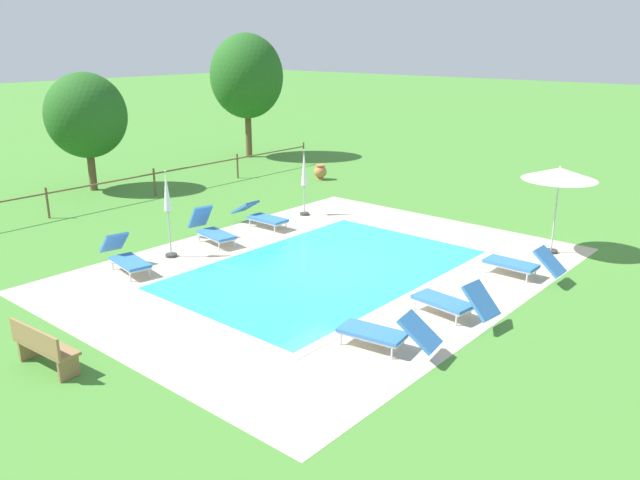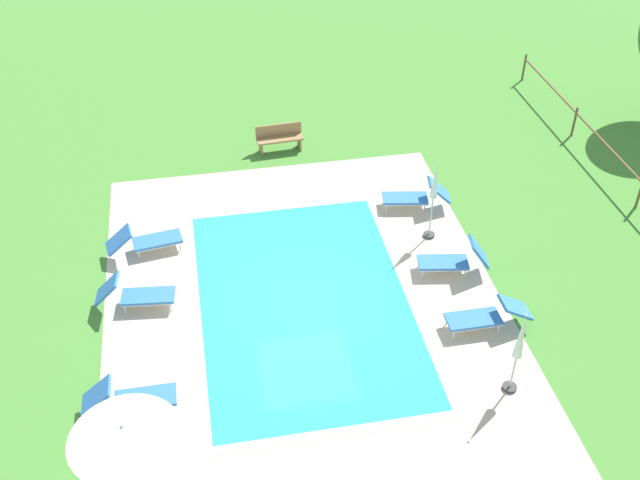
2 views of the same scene
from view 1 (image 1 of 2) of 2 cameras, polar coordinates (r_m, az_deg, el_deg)
name	(u,v)px [view 1 (image 1 of 2)]	position (r m, az deg, el deg)	size (l,w,h in m)	color
ground_plane	(325,269)	(16.67, 0.47, -2.60)	(160.00, 160.00, 0.00)	#478433
pool_deck_paving	(325,269)	(16.66, 0.47, -2.59)	(12.67, 9.79, 0.01)	beige
swimming_pool_water	(325,269)	(16.66, 0.47, -2.58)	(7.99, 5.12, 0.01)	#2DB7C6
pool_coping_rim	(325,269)	(16.66, 0.47, -2.57)	(8.47, 5.60, 0.01)	beige
sun_lounger_north_near_steps	(125,257)	(17.18, -16.99, -1.42)	(0.93, 2.02, 0.91)	#3370BC
sun_lounger_north_mid	(522,263)	(16.73, 17.59, -2.00)	(0.61, 1.97, 0.88)	#3370BC
sun_lounger_north_far	(212,229)	(18.97, -9.66, 0.94)	(0.89, 1.89, 1.02)	#3370BC
sun_lounger_north_end	(453,302)	(13.95, 11.82, -5.41)	(0.80, 1.97, 0.94)	#3370BC
sun_lounger_south_near_corner	(261,216)	(20.40, -5.29, 2.18)	(0.60, 2.05, 0.76)	#3370BC
sun_lounger_south_mid	(386,333)	(12.38, 5.88, -8.24)	(0.90, 2.06, 0.85)	#3370BC
patio_umbrella_open_foreground	(560,174)	(18.52, 20.62, 5.51)	(2.01, 2.01, 2.46)	#383838
patio_umbrella_closed_row_west	(167,202)	(17.64, -13.47, 3.29)	(0.32, 0.32, 2.42)	#383838
patio_umbrella_closed_row_mid_west	(304,175)	(21.44, -1.42, 5.83)	(0.32, 0.32, 2.25)	#383838
wooden_bench_lawn_side	(43,346)	(12.64, -23.51, -8.68)	(0.55, 1.53, 0.87)	#937047
terracotta_urn_near_fence	(320,172)	(27.26, 0.03, 6.14)	(0.54, 0.54, 0.64)	#C67547
perimeter_fence	(104,187)	(24.02, -18.72, 4.52)	(21.33, 0.08, 1.05)	brown
tree_far_west	(86,116)	(26.52, -20.17, 10.39)	(3.09, 3.09, 4.56)	brown
tree_centre	(247,76)	(32.47, -6.57, 14.32)	(3.58, 3.58, 6.03)	brown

